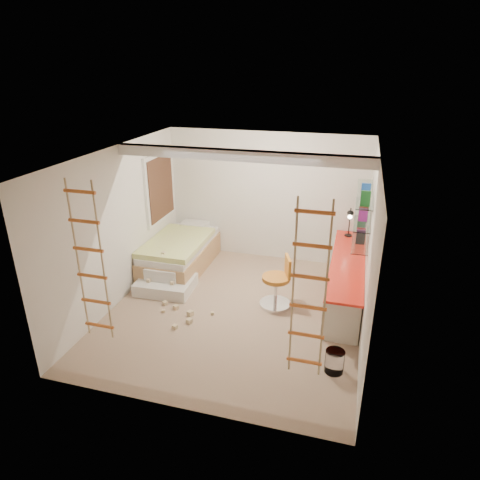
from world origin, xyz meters
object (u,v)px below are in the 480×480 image
(desk, at_px, (346,279))
(bed, at_px, (180,253))
(play_platform, at_px, (165,281))
(swivel_chair, at_px, (277,288))

(desk, distance_m, bed, 3.22)
(desk, bearing_deg, play_platform, -170.87)
(play_platform, bearing_deg, desk, 9.13)
(desk, relative_size, play_platform, 2.78)
(swivel_chair, bearing_deg, play_platform, 179.65)
(bed, bearing_deg, desk, -6.49)
(bed, bearing_deg, play_platform, -85.46)
(bed, distance_m, play_platform, 0.88)
(swivel_chair, distance_m, play_platform, 2.05)
(desk, xyz_separation_m, swivel_chair, (-1.09, -0.52, -0.07))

